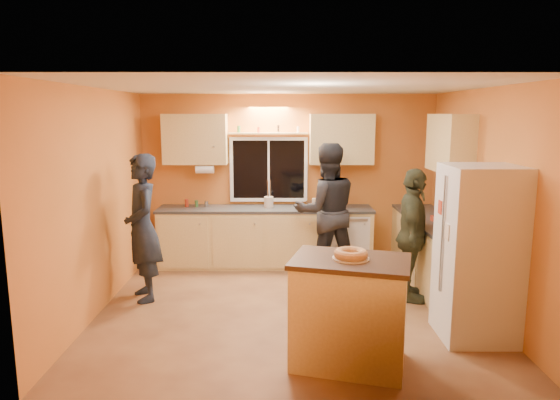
{
  "coord_description": "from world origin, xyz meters",
  "views": [
    {
      "loc": [
        -0.15,
        -5.71,
        2.31
      ],
      "look_at": [
        -0.13,
        0.4,
        1.24
      ],
      "focal_mm": 32.0,
      "sensor_mm": 36.0,
      "label": 1
    }
  ],
  "objects_px": {
    "person_left": "(143,228)",
    "person_center": "(326,211)",
    "person_right": "(412,235)",
    "refrigerator": "(478,253)",
    "island": "(349,311)"
  },
  "relations": [
    {
      "from": "island",
      "to": "person_right",
      "type": "height_order",
      "value": "person_right"
    },
    {
      "from": "person_center",
      "to": "person_right",
      "type": "height_order",
      "value": "person_center"
    },
    {
      "from": "person_center",
      "to": "person_right",
      "type": "distance_m",
      "value": 1.33
    },
    {
      "from": "person_left",
      "to": "person_center",
      "type": "xyz_separation_m",
      "value": [
        2.35,
        0.85,
        0.04
      ]
    },
    {
      "from": "person_left",
      "to": "island",
      "type": "bearing_deg",
      "value": 28.97
    },
    {
      "from": "refrigerator",
      "to": "person_center",
      "type": "relative_size",
      "value": 0.94
    },
    {
      "from": "refrigerator",
      "to": "person_right",
      "type": "distance_m",
      "value": 1.13
    },
    {
      "from": "person_center",
      "to": "island",
      "type": "bearing_deg",
      "value": 79.92
    },
    {
      "from": "person_left",
      "to": "person_center",
      "type": "distance_m",
      "value": 2.5
    },
    {
      "from": "island",
      "to": "person_center",
      "type": "relative_size",
      "value": 0.63
    },
    {
      "from": "refrigerator",
      "to": "person_left",
      "type": "height_order",
      "value": "person_left"
    },
    {
      "from": "person_right",
      "to": "refrigerator",
      "type": "bearing_deg",
      "value": -146.25
    },
    {
      "from": "island",
      "to": "person_right",
      "type": "distance_m",
      "value": 1.94
    },
    {
      "from": "person_center",
      "to": "person_right",
      "type": "bearing_deg",
      "value": 127.89
    },
    {
      "from": "refrigerator",
      "to": "person_right",
      "type": "xyz_separation_m",
      "value": [
        -0.39,
        1.06,
        -0.07
      ]
    }
  ]
}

